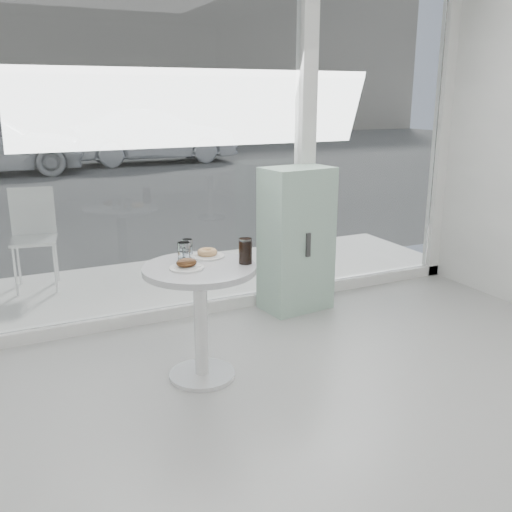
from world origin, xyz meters
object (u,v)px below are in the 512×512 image
main_table (200,299)px  water_tumbler_a (184,253)px  mint_cabinet (296,240)px  plate_fritter (187,265)px  plate_donut (207,254)px  cola_glass (245,251)px  car_silver (154,137)px  patio_chair (34,232)px  water_tumbler_b (187,248)px

main_table → water_tumbler_a: bearing=114.8°
mint_cabinet → plate_fritter: bearing=-151.9°
main_table → mint_cabinet: bearing=35.7°
plate_fritter → water_tumbler_a: size_ratio=1.64×
main_table → plate_donut: bearing=55.2°
plate_donut → cola_glass: size_ratio=1.38×
plate_donut → water_tumbler_a: 0.19m
mint_cabinet → car_silver: (1.97, 11.28, 0.09)m
water_tumbler_a → cola_glass: size_ratio=0.80×
mint_cabinet → cola_glass: 1.32m
car_silver → mint_cabinet: bearing=171.4°
water_tumbler_a → cola_glass: (0.34, -0.20, 0.02)m
main_table → water_tumbler_a: size_ratio=5.88×
patio_chair → water_tumbler_b: bearing=-59.9°
main_table → water_tumbler_a: water_tumbler_a is taller
plate_donut → water_tumbler_b: 0.14m
patio_chair → cola_glass: patio_chair is taller
patio_chair → water_tumbler_a: (0.74, -2.19, 0.25)m
plate_fritter → water_tumbler_a: 0.15m
water_tumbler_b → cola_glass: (0.27, -0.33, 0.03)m
patio_chair → plate_donut: 2.33m
patio_chair → plate_fritter: (0.71, -2.33, 0.22)m
patio_chair → cola_glass: 2.63m
water_tumbler_a → main_table: bearing=-65.2°
mint_cabinet → patio_chair: 2.46m
patio_chair → water_tumbler_a: bearing=-62.7°
water_tumbler_a → water_tumbler_b: bearing=63.1°
mint_cabinet → plate_donut: bearing=-153.9°
water_tumbler_b → car_silver: bearing=75.2°
plate_donut → patio_chair: bearing=113.2°
water_tumbler_b → main_table: bearing=-92.6°
car_silver → water_tumbler_a: bearing=166.3°
water_tumbler_b → plate_donut: bearing=-37.8°
plate_donut → cola_glass: cola_glass is taller
car_silver → cola_glass: (-2.88, -12.21, 0.14)m
water_tumbler_b → patio_chair: bearing=111.4°
main_table → cola_glass: size_ratio=4.70×
main_table → mint_cabinet: 1.47m
main_table → mint_cabinet: (1.19, 0.86, 0.06)m
car_silver → plate_donut: 12.34m
patio_chair → plate_fritter: size_ratio=4.33×
patio_chair → plate_fritter: 2.45m
plate_donut → water_tumbler_b: water_tumbler_b is taller
plate_donut → main_table: bearing=-124.8°
water_tumbler_b → mint_cabinet: bearing=26.9°
water_tumbler_a → patio_chair: bearing=108.6°
main_table → patio_chair: size_ratio=0.83×
mint_cabinet → cola_glass: size_ratio=7.51×
plate_fritter → patio_chair: bearing=106.8°
patio_chair → car_silver: (3.95, 9.83, 0.13)m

